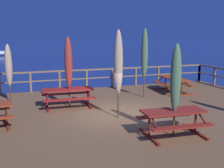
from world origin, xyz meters
TOP-DOWN VIEW (x-y plane):
  - ground_plane at (0.00, 0.00)m, footprint 600.00×600.00m
  - wooden_deck at (0.00, 0.00)m, footprint 15.12×10.32m
  - railing_waterside_far at (0.00, 5.01)m, footprint 14.92×0.10m
  - picnic_table_front_left at (-1.67, 1.57)m, footprint 2.13×1.50m
  - picnic_table_mid_right at (4.04, 2.65)m, footprint 1.51×2.15m
  - picnic_table_mid_left at (0.71, -2.70)m, footprint 1.98×1.52m
  - patio_umbrella_tall_back_right at (-1.61, 1.52)m, footprint 0.32×0.32m
  - patio_umbrella_tall_front at (-0.23, -0.54)m, footprint 0.32×0.32m
  - patio_umbrella_tall_back_left at (0.70, -2.77)m, footprint 0.32×0.32m
  - patio_umbrella_tall_mid_left at (-3.93, 3.19)m, footprint 0.32×0.32m
  - patio_umbrella_short_mid at (2.10, 2.15)m, footprint 0.32×0.32m

SIDE VIEW (x-z plane):
  - ground_plane at x=0.00m, z-range 0.00..0.00m
  - wooden_deck at x=0.00m, z-range 0.00..0.86m
  - picnic_table_mid_left at x=0.71m, z-range 1.03..1.80m
  - picnic_table_front_left at x=-1.67m, z-range 1.03..1.81m
  - picnic_table_mid_right at x=4.04m, z-range 1.03..1.81m
  - railing_waterside_far at x=0.00m, z-range 1.05..2.14m
  - patio_umbrella_tall_mid_left at x=-3.93m, z-range 1.21..3.78m
  - patio_umbrella_tall_back_left at x=0.70m, z-range 1.23..3.97m
  - patio_umbrella_tall_back_right at x=-1.61m, z-range 1.25..4.15m
  - patio_umbrella_tall_front at x=-0.23m, z-range 1.29..4.44m
  - patio_umbrella_short_mid at x=2.10m, z-range 1.30..4.56m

